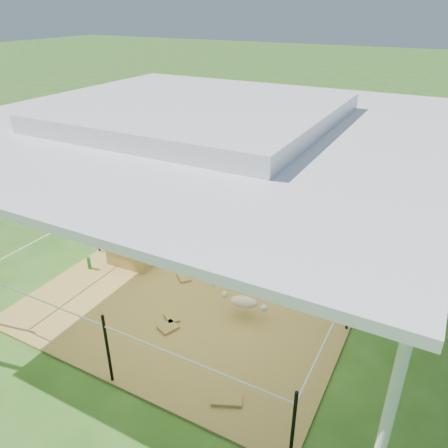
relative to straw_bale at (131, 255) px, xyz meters
The scene contains 13 objects.
ground 1.46m from the straw_bale, ahead, with size 90.00×90.00×0.00m, color #2D5919.
hay_patch 1.46m from the straw_bale, ahead, with size 4.60×4.60×0.03m, color brown.
canopy_tent 2.88m from the straw_bale, ahead, with size 6.30×6.30×2.90m.
rope_fence 1.51m from the straw_bale, ahead, with size 4.54×4.54×1.00m.
straw_bale is the anchor object (origin of this frame).
dark_cloth 0.19m from the straw_bale, 90.00° to the left, with size 0.83×0.43×0.04m, color black.
woman 0.65m from the straw_bale, ahead, with size 0.34×0.22×0.93m, color #B62D11.
green_bottle 0.71m from the straw_bale, 140.71° to the right, with size 0.06×0.06×0.22m, color #1A7623.
pony 1.86m from the straw_bale, 20.03° to the left, with size 0.50×1.09×0.92m, color #4D4D52.
pink_hat 2.01m from the straw_bale, 20.03° to the left, with size 0.29×0.29×0.13m, color pink.
foal 2.34m from the straw_bale, ahead, with size 0.99×0.55×0.55m, color #C2AE8E, non-canonical shape.
picnic_table_near 9.07m from the straw_bale, 68.33° to the left, with size 1.84×1.33×0.77m, color brown.
distant_person 8.58m from the straw_bale, 59.79° to the left, with size 0.52×0.40×1.06m, color teal.
Camera 1 is at (2.98, -4.99, 4.08)m, focal length 35.00 mm.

